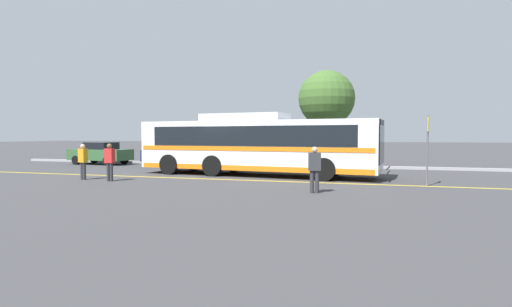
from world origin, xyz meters
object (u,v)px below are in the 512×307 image
Objects in this scene: pedestrian_0 at (315,167)px; bus_stop_sign at (428,142)px; transit_bus at (256,144)px; parked_car_0 at (100,153)px; parked_car_2 at (270,157)px; tree_0 at (326,99)px; pedestrian_1 at (83,160)px; parked_car_1 at (180,154)px; pedestrian_2 at (110,160)px.

pedestrian_0 is 5.01m from bus_stop_sign.
parked_car_0 is (-12.26, 4.19, -0.77)m from transit_bus.
parked_car_0 is 11.98m from parked_car_2.
bus_stop_sign is 11.82m from tree_0.
pedestrian_1 is 0.58× the size of bus_stop_sign.
parked_car_2 is at bearing -121.96° from bus_stop_sign.
pedestrian_1 reaches higher than parked_car_1.
tree_0 is at bearing 64.22° from pedestrian_2.
pedestrian_1 is (-6.45, -7.90, 0.16)m from parked_car_2.
tree_0 is (9.18, 12.25, 3.51)m from pedestrian_1.
parked_car_2 is 6.31m from tree_0.
pedestrian_0 is 13.92m from tree_0.
parked_car_2 is 3.13× the size of pedestrian_1.
pedestrian_0 is 1.00× the size of pedestrian_1.
transit_bus reaches higher than pedestrian_0.
transit_bus is 7.88m from pedestrian_1.
bus_stop_sign is (19.78, -6.32, 0.94)m from parked_car_0.
pedestrian_1 is at bearing -141.53° from parked_car_0.
parked_car_1 is 0.77× the size of tree_0.
parked_car_1 is 8.08m from pedestrian_1.
parked_car_1 is at bearing -154.14° from tree_0.
pedestrian_2 is 15.00m from tree_0.
pedestrian_0 is at bearing -0.51° from pedestrian_2.
bus_stop_sign reaches higher than parked_car_1.
parked_car_0 is at bearing 141.12° from pedestrian_1.
bus_stop_sign is (14.24, 1.91, 0.81)m from pedestrian_1.
transit_bus is at bearing -104.29° from parked_car_0.
bus_stop_sign is at bearing -63.88° from tree_0.
tree_0 is at bearing 70.38° from pedestrian_1.
tree_0 is (7.69, 12.39, 3.49)m from pedestrian_2.
bus_stop_sign is at bearing -151.86° from pedestrian_0.
pedestrian_0 is at bearing -84.89° from tree_0.
tree_0 reaches higher than bus_stop_sign.
bus_stop_sign is at bearing 79.73° from transit_bus.
parked_car_0 is at bearing 93.27° from parked_car_1.
parked_car_1 is 8.27m from pedestrian_2.
transit_bus is 2.79× the size of parked_car_0.
parked_car_1 is 3.07× the size of pedestrian_0.
tree_0 reaches higher than pedestrian_1.
parked_car_1 is 0.98× the size of parked_car_2.
pedestrian_0 is at bearing -116.00° from parked_car_0.
pedestrian_1 is at bearing 140.08° from parked_car_2.
transit_bus is 4.50× the size of bus_stop_sign.
pedestrian_0 is (3.65, -5.21, -0.65)m from transit_bus.
transit_bus is 6.39m from pedestrian_0.
parked_car_1 is at bearing 87.72° from parked_car_2.
pedestrian_0 reaches higher than parked_car_1.
bus_stop_sign is at bearing -103.15° from parked_car_0.
bus_stop_sign is at bearing -109.30° from parked_car_1.
pedestrian_0 is 0.58× the size of bus_stop_sign.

